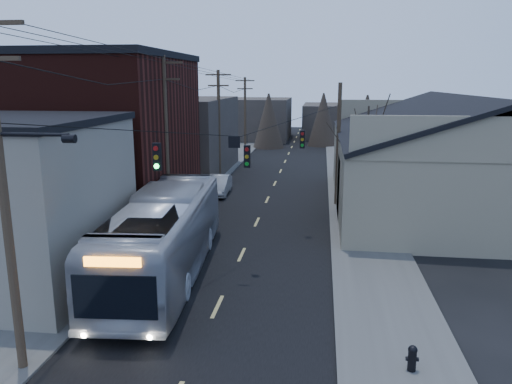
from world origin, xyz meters
The scene contains 14 objects.
road_surface centered at (0.00, 30.00, 0.01)m, with size 9.00×110.00×0.02m, color black.
sidewalk_left centered at (-6.50, 30.00, 0.06)m, with size 4.00×110.00×0.12m, color #474744.
sidewalk_right centered at (6.50, 30.00, 0.06)m, with size 4.00×110.00×0.12m, color #474744.
building_clapboard centered at (-9.00, 9.00, 3.50)m, with size 8.00×8.00×7.00m, color slate.
building_brick centered at (-10.00, 20.00, 5.00)m, with size 10.00×12.00×10.00m, color black.
building_left_far centered at (-9.50, 36.00, 3.50)m, with size 9.00×14.00×7.00m, color #352F2A.
warehouse centered at (13.00, 25.00, 2.70)m, with size 16.16×20.60×7.73m.
building_far_left centered at (-6.00, 65.00, 3.00)m, with size 10.00×12.00×6.00m, color #352F2A.
building_far_right centered at (7.00, 70.00, 2.50)m, with size 12.00×14.00×5.00m, color #352F2A.
bare_tree centered at (6.50, 20.00, 3.60)m, with size 0.40×0.40×7.20m, color black.
utility_lines centered at (-3.11, 24.14, 4.95)m, with size 11.24×45.28×10.50m.
bus centered at (-3.00, 10.91, 1.87)m, with size 3.14×13.44×3.74m, color #A2A5AE.
parked_car centered at (-3.94, 27.30, 0.74)m, with size 1.56×4.48×1.48m, color #979B9E.
fire_hydrant centered at (6.72, 4.30, 0.56)m, with size 0.38×0.28×0.82m.
Camera 1 is at (3.83, -9.63, 8.63)m, focal length 35.00 mm.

